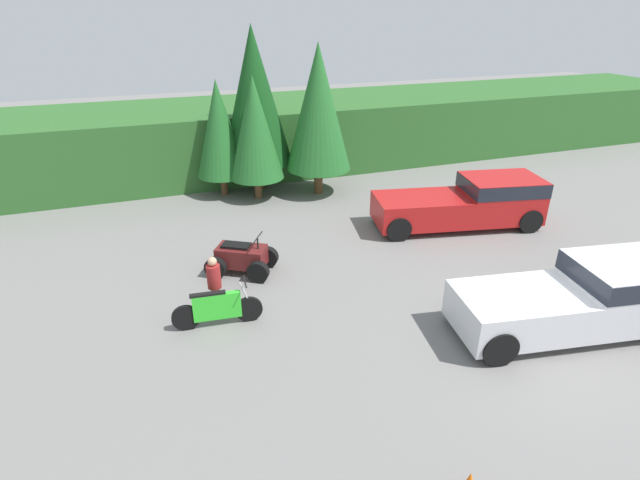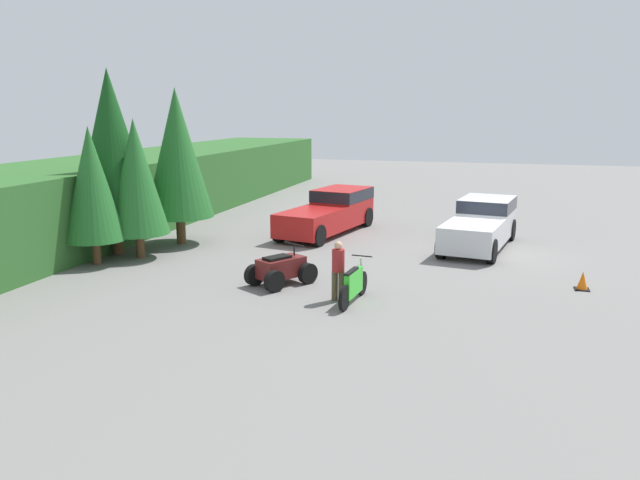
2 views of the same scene
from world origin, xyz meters
name	(u,v)px [view 2 (image 2 of 2)]	position (x,y,z in m)	size (l,w,h in m)	color
ground_plane	(478,254)	(0.00, 0.00, 0.00)	(80.00, 80.00, 0.00)	slate
hillside_backdrop	(98,196)	(0.00, 16.00, 1.51)	(44.00, 6.00, 3.01)	#2D6028
tree_left	(92,184)	(-5.17, 12.52, 2.75)	(2.06, 2.06, 4.67)	brown
tree_mid_left	(136,177)	(-3.93, 11.60, 2.88)	(2.16, 2.16, 4.90)	brown
tree_mid_right	(111,147)	(-3.63, 12.71, 3.89)	(2.91, 2.91, 6.62)	brown
tree_right	(177,153)	(-1.39, 11.34, 3.53)	(2.64, 2.64, 6.01)	brown
pickup_truck_red	(331,210)	(2.57, 6.28, 0.94)	(6.11, 3.09, 1.76)	red
pickup_truck_second	(482,222)	(1.36, -0.02, 0.94)	(5.62, 2.83, 1.76)	silver
dirt_bike	(354,285)	(-6.96, 3.11, 0.48)	(2.23, 0.60, 1.17)	black
quad_atv	(281,270)	(-5.84, 5.61, 0.47)	(2.26, 2.01, 1.19)	black
rider_person	(338,269)	(-6.92, 3.56, 0.91)	(0.36, 0.37, 1.68)	brown
traffic_cone	(583,281)	(-3.93, -3.09, 0.25)	(0.42, 0.42, 0.55)	black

